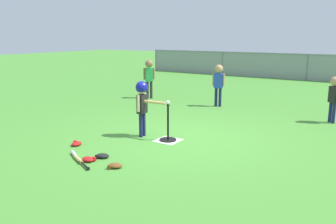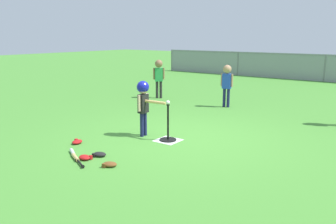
{
  "view_description": "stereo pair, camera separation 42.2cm",
  "coord_description": "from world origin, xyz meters",
  "px_view_note": "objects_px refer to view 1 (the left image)",
  "views": [
    {
      "loc": [
        3.25,
        -5.7,
        1.95
      ],
      "look_at": [
        -0.21,
        -0.34,
        0.55
      ],
      "focal_mm": 37.68,
      "sensor_mm": 36.0,
      "label": 1
    },
    {
      "loc": [
        3.6,
        -5.46,
        1.95
      ],
      "look_at": [
        -0.21,
        -0.34,
        0.55
      ],
      "focal_mm": 37.68,
      "sensor_mm": 36.0,
      "label": 2
    }
  ],
  "objects_px": {
    "glove_outfield_drop": "(77,144)",
    "spare_bat_wood": "(80,161)",
    "glove_tossed_aside": "(115,166)",
    "spare_bat_silver": "(75,155)",
    "batter_child": "(142,97)",
    "batting_tee": "(168,135)",
    "fielder_deep_right": "(219,80)",
    "fielder_near_right": "(334,93)",
    "fielder_near_left": "(149,74)",
    "baseball_on_tee": "(168,102)",
    "glove_near_bats": "(102,156)",
    "glove_by_plate": "(88,159)"
  },
  "relations": [
    {
      "from": "glove_outfield_drop",
      "to": "spare_bat_wood",
      "type": "bearing_deg",
      "value": -39.84
    },
    {
      "from": "glove_tossed_aside",
      "to": "glove_outfield_drop",
      "type": "xyz_separation_m",
      "value": [
        -1.31,
        0.45,
        0.0
      ]
    },
    {
      "from": "spare_bat_silver",
      "to": "batter_child",
      "type": "bearing_deg",
      "value": 82.45
    },
    {
      "from": "spare_bat_wood",
      "to": "glove_tossed_aside",
      "type": "distance_m",
      "value": 0.63
    },
    {
      "from": "batting_tee",
      "to": "fielder_deep_right",
      "type": "xyz_separation_m",
      "value": [
        -0.6,
        3.48,
        0.63
      ]
    },
    {
      "from": "fielder_near_right",
      "to": "batter_child",
      "type": "bearing_deg",
      "value": -132.46
    },
    {
      "from": "spare_bat_silver",
      "to": "fielder_near_left",
      "type": "bearing_deg",
      "value": 113.2
    },
    {
      "from": "batter_child",
      "to": "spare_bat_silver",
      "type": "distance_m",
      "value": 1.75
    },
    {
      "from": "fielder_near_right",
      "to": "fielder_near_left",
      "type": "bearing_deg",
      "value": 176.53
    },
    {
      "from": "baseball_on_tee",
      "to": "glove_near_bats",
      "type": "xyz_separation_m",
      "value": [
        -0.37,
        -1.39,
        -0.69
      ]
    },
    {
      "from": "glove_outfield_drop",
      "to": "spare_bat_silver",
      "type": "bearing_deg",
      "value": -45.05
    },
    {
      "from": "batting_tee",
      "to": "fielder_deep_right",
      "type": "distance_m",
      "value": 3.59
    },
    {
      "from": "batter_child",
      "to": "fielder_near_left",
      "type": "relative_size",
      "value": 0.91
    },
    {
      "from": "batting_tee",
      "to": "fielder_near_right",
      "type": "bearing_deg",
      "value": 53.18
    },
    {
      "from": "fielder_near_right",
      "to": "fielder_near_left",
      "type": "distance_m",
      "value": 5.32
    },
    {
      "from": "glove_tossed_aside",
      "to": "spare_bat_wood",
      "type": "bearing_deg",
      "value": -168.28
    },
    {
      "from": "glove_tossed_aside",
      "to": "glove_by_plate",
      "type": "bearing_deg",
      "value": -178.18
    },
    {
      "from": "fielder_near_right",
      "to": "glove_tossed_aside",
      "type": "height_order",
      "value": "fielder_near_right"
    },
    {
      "from": "spare_bat_silver",
      "to": "glove_tossed_aside",
      "type": "xyz_separation_m",
      "value": [
        0.86,
        -0.01,
        0.01
      ]
    },
    {
      "from": "fielder_deep_right",
      "to": "glove_tossed_aside",
      "type": "relative_size",
      "value": 4.39
    },
    {
      "from": "batting_tee",
      "to": "glove_near_bats",
      "type": "xyz_separation_m",
      "value": [
        -0.37,
        -1.39,
        -0.08
      ]
    },
    {
      "from": "baseball_on_tee",
      "to": "fielder_near_left",
      "type": "xyz_separation_m",
      "value": [
        -2.95,
        3.48,
        0.04
      ]
    },
    {
      "from": "glove_near_bats",
      "to": "glove_outfield_drop",
      "type": "height_order",
      "value": "same"
    },
    {
      "from": "batter_child",
      "to": "fielder_near_left",
      "type": "xyz_separation_m",
      "value": [
        -2.39,
        3.52,
        -0.01
      ]
    },
    {
      "from": "fielder_deep_right",
      "to": "spare_bat_silver",
      "type": "height_order",
      "value": "fielder_deep_right"
    },
    {
      "from": "fielder_deep_right",
      "to": "glove_by_plate",
      "type": "bearing_deg",
      "value": -88.3
    },
    {
      "from": "glove_near_bats",
      "to": "glove_outfield_drop",
      "type": "relative_size",
      "value": 1.01
    },
    {
      "from": "glove_outfield_drop",
      "to": "batting_tee",
      "type": "bearing_deg",
      "value": 43.51
    },
    {
      "from": "spare_bat_wood",
      "to": "glove_outfield_drop",
      "type": "xyz_separation_m",
      "value": [
        -0.7,
        0.58,
        0.01
      ]
    },
    {
      "from": "batter_child",
      "to": "glove_tossed_aside",
      "type": "distance_m",
      "value": 1.86
    },
    {
      "from": "glove_near_bats",
      "to": "spare_bat_wood",
      "type": "bearing_deg",
      "value": -113.21
    },
    {
      "from": "fielder_near_right",
      "to": "baseball_on_tee",
      "type": "bearing_deg",
      "value": -126.82
    },
    {
      "from": "batter_child",
      "to": "baseball_on_tee",
      "type": "bearing_deg",
      "value": 3.91
    },
    {
      "from": "fielder_near_left",
      "to": "glove_by_plate",
      "type": "distance_m",
      "value": 5.73
    },
    {
      "from": "fielder_near_right",
      "to": "fielder_near_left",
      "type": "relative_size",
      "value": 0.88
    },
    {
      "from": "batting_tee",
      "to": "glove_tossed_aside",
      "type": "height_order",
      "value": "batting_tee"
    },
    {
      "from": "batter_child",
      "to": "glove_by_plate",
      "type": "relative_size",
      "value": 4.48
    },
    {
      "from": "fielder_deep_right",
      "to": "spare_bat_wood",
      "type": "height_order",
      "value": "fielder_deep_right"
    },
    {
      "from": "glove_tossed_aside",
      "to": "glove_near_bats",
      "type": "bearing_deg",
      "value": 154.5
    },
    {
      "from": "spare_bat_silver",
      "to": "glove_near_bats",
      "type": "xyz_separation_m",
      "value": [
        0.4,
        0.22,
        0.01
      ]
    },
    {
      "from": "glove_tossed_aside",
      "to": "baseball_on_tee",
      "type": "bearing_deg",
      "value": 93.37
    },
    {
      "from": "glove_outfield_drop",
      "to": "fielder_deep_right",
      "type": "bearing_deg",
      "value": 82.39
    },
    {
      "from": "batter_child",
      "to": "fielder_near_right",
      "type": "distance_m",
      "value": 4.33
    },
    {
      "from": "fielder_near_left",
      "to": "glove_by_plate",
      "type": "relative_size",
      "value": 4.92
    },
    {
      "from": "spare_bat_silver",
      "to": "glove_tossed_aside",
      "type": "bearing_deg",
      "value": -0.36
    },
    {
      "from": "batter_child",
      "to": "spare_bat_wood",
      "type": "height_order",
      "value": "batter_child"
    },
    {
      "from": "fielder_deep_right",
      "to": "spare_bat_wood",
      "type": "relative_size",
      "value": 1.99
    },
    {
      "from": "batter_child",
      "to": "glove_tossed_aside",
      "type": "height_order",
      "value": "batter_child"
    },
    {
      "from": "glove_by_plate",
      "to": "glove_near_bats",
      "type": "height_order",
      "value": "same"
    },
    {
      "from": "glove_near_bats",
      "to": "batter_child",
      "type": "bearing_deg",
      "value": 98.08
    }
  ]
}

